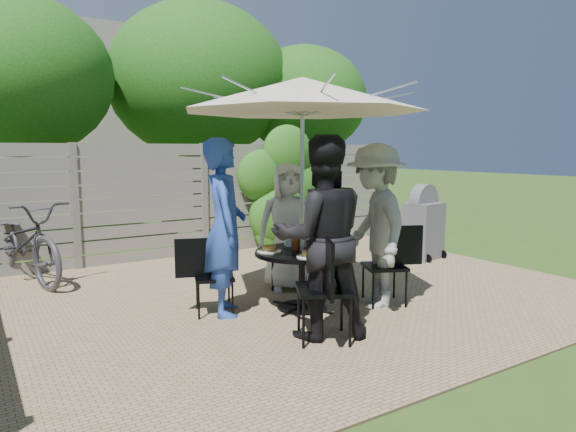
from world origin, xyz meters
TOP-DOWN VIEW (x-y plane):
  - backyard_envelope at (0.09, 10.29)m, footprint 60.00×60.00m
  - patio_table at (-0.29, -0.33)m, footprint 1.31×1.31m
  - umbrella at (-0.29, -0.33)m, footprint 3.35×3.35m
  - chair_back at (0.07, 0.57)m, footprint 0.63×0.77m
  - person_back at (0.02, 0.45)m, footprint 0.91×0.76m
  - chair_left at (-1.18, 0.03)m, footprint 0.64×0.51m
  - person_left at (-1.06, -0.02)m, footprint 0.67×0.80m
  - chair_front at (-0.65, -1.22)m, footprint 0.65×0.75m
  - person_front at (-0.60, -1.10)m, footprint 1.12×1.00m
  - chair_right at (0.61, -0.69)m, footprint 0.69×0.58m
  - person_right at (0.48, -0.63)m, footprint 1.07×1.34m
  - plate_back at (-0.16, 0.01)m, footprint 0.26×0.26m
  - plate_left at (-0.62, -0.19)m, footprint 0.26×0.26m
  - plate_front at (-0.42, -0.66)m, footprint 0.26×0.26m
  - plate_right at (0.04, -0.46)m, footprint 0.26×0.26m
  - glass_back at (-0.29, -0.05)m, footprint 0.07×0.07m
  - glass_front at (-0.29, -0.61)m, footprint 0.07×0.07m
  - glass_right at (-0.01, -0.32)m, footprint 0.07×0.07m
  - syrup_jug at (-0.33, -0.26)m, footprint 0.09×0.09m
  - coffee_cup at (-0.12, -0.16)m, footprint 0.08×0.08m
  - bicycle at (-2.72, 2.60)m, footprint 1.30×2.21m
  - bbq_grill at (2.80, 0.81)m, footprint 0.67×0.57m

SIDE VIEW (x-z plane):
  - chair_left at x=-1.18m, z-range -0.17..0.67m
  - chair_right at x=0.61m, z-range -0.18..0.73m
  - chair_front at x=-0.65m, z-range -0.20..0.80m
  - chair_back at x=0.07m, z-range -0.20..0.81m
  - patio_table at x=-0.29m, z-range 0.13..0.79m
  - bicycle at x=-2.72m, z-range 0.00..1.10m
  - bbq_grill at x=2.80m, z-range -0.05..1.16m
  - plate_back at x=-0.16m, z-range 0.65..0.72m
  - plate_left at x=-0.62m, z-range 0.65..0.72m
  - plate_front at x=-0.42m, z-range 0.65..0.72m
  - plate_right at x=0.04m, z-range 0.65..0.72m
  - coffee_cup at x=-0.12m, z-range 0.66..0.78m
  - glass_back at x=-0.29m, z-range 0.66..0.80m
  - glass_front at x=-0.29m, z-range 0.66..0.80m
  - glass_right at x=-0.01m, z-range 0.66..0.80m
  - syrup_jug at x=-0.33m, z-range 0.66..0.82m
  - person_back at x=0.02m, z-range 0.00..1.59m
  - person_right at x=0.48m, z-range 0.00..1.82m
  - person_left at x=-1.06m, z-range 0.00..1.87m
  - person_front at x=-0.60m, z-range 0.00..1.88m
  - umbrella at x=-0.29m, z-range 1.07..3.56m
  - backyard_envelope at x=0.09m, z-range 0.11..5.11m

